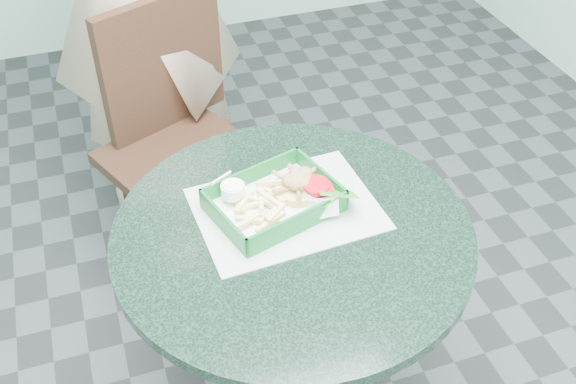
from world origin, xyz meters
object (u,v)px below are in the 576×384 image
object	(u,v)px
food_basket	(274,210)
crab_sandwich	(302,193)
cafe_table	(292,284)
dining_chair	(175,125)
sauce_ramekin	(237,189)

from	to	relation	value
food_basket	crab_sandwich	xyz separation A→B (m)	(0.07, 0.00, 0.03)
cafe_table	crab_sandwich	bearing A→B (deg)	57.44
dining_chair	cafe_table	bearing A→B (deg)	-105.25
food_basket	sauce_ramekin	world-z (taller)	sauce_ramekin
dining_chair	crab_sandwich	xyz separation A→B (m)	(0.18, -0.75, 0.27)
cafe_table	dining_chair	bearing A→B (deg)	98.73
food_basket	cafe_table	bearing A→B (deg)	-75.05
cafe_table	food_basket	world-z (taller)	food_basket
dining_chair	food_basket	size ratio (longest dim) A/B	3.33
dining_chair	food_basket	xyz separation A→B (m)	(0.11, -0.76, 0.23)
food_basket	crab_sandwich	distance (m)	0.08
cafe_table	crab_sandwich	size ratio (longest dim) A/B	7.56
dining_chair	food_basket	distance (m)	0.80
food_basket	crab_sandwich	world-z (taller)	crab_sandwich
sauce_ramekin	dining_chair	bearing A→B (deg)	93.13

